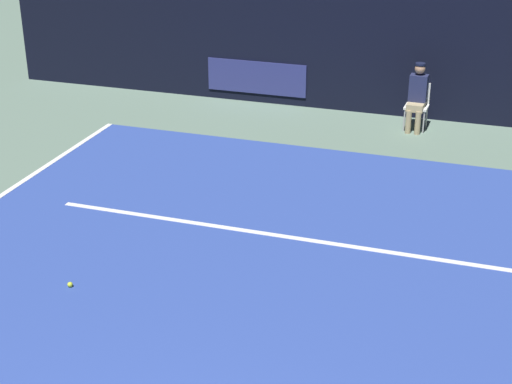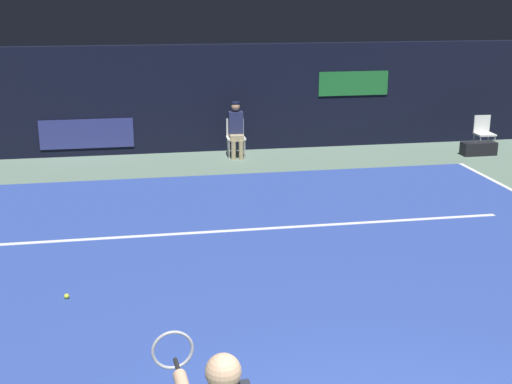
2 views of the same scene
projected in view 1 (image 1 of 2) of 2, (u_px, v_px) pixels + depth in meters
ground_plane at (296, 318)px, 9.24m from camera, size 34.19×34.19×0.00m
court_surface at (296, 317)px, 9.24m from camera, size 10.88×11.06×0.01m
line_service at (333, 244)px, 10.92m from camera, size 8.49×0.10×0.01m
back_wall at (404, 52)px, 15.67m from camera, size 17.61×0.33×2.60m
line_judge_on_chair at (417, 96)px, 15.03m from camera, size 0.45×0.54×1.32m
tennis_ball at (70, 285)px, 9.85m from camera, size 0.07×0.07×0.07m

